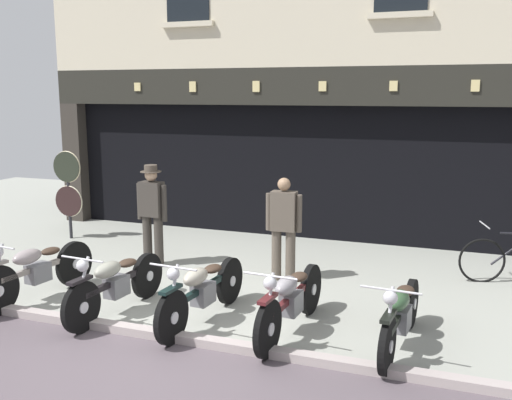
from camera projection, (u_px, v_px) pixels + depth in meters
ground at (111, 384)px, 5.82m from camera, size 22.39×22.00×0.18m
shop_facade at (314, 142)px, 12.85m from camera, size 10.69×4.42×6.55m
motorcycle_left at (37, 270)px, 8.00m from camera, size 0.62×2.02×0.93m
motorcycle_center_left at (115, 283)px, 7.48m from camera, size 0.62×1.97×0.91m
motorcycle_center at (202, 290)px, 7.21m from camera, size 0.62×2.08×0.91m
motorcycle_center_right at (291, 300)px, 6.86m from camera, size 0.62×2.07×0.92m
motorcycle_right at (400, 314)px, 6.45m from camera, size 0.62×1.94×0.89m
salesman_left at (152, 210)px, 9.50m from camera, size 0.56×0.34×1.69m
shopkeeper_center at (284, 224)px, 8.77m from camera, size 0.56×0.25×1.59m
tyre_sign_pole at (68, 185)px, 11.28m from camera, size 0.62×0.06×1.73m
advert_board_near at (408, 160)px, 10.67m from camera, size 0.71×0.03×0.92m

